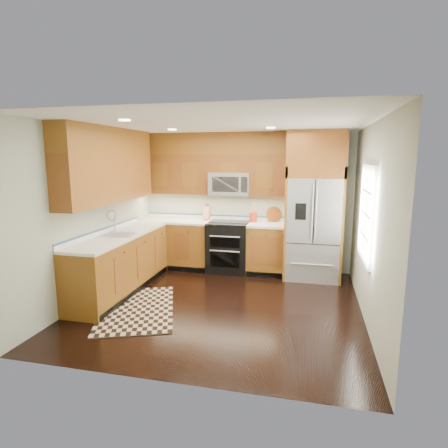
% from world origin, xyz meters
% --- Properties ---
extents(ground, '(4.00, 4.00, 0.00)m').
position_xyz_m(ground, '(0.00, 0.00, 0.00)').
color(ground, black).
rests_on(ground, ground).
extents(wall_back, '(4.00, 0.02, 2.60)m').
position_xyz_m(wall_back, '(0.00, 2.00, 1.30)').
color(wall_back, '#B0B6A4').
rests_on(wall_back, ground).
extents(wall_left, '(0.02, 4.00, 2.60)m').
position_xyz_m(wall_left, '(-2.00, 0.00, 1.30)').
color(wall_left, '#B0B6A4').
rests_on(wall_left, ground).
extents(wall_right, '(0.02, 4.00, 2.60)m').
position_xyz_m(wall_right, '(2.00, 0.00, 1.30)').
color(wall_right, '#B0B6A4').
rests_on(wall_right, ground).
extents(window, '(0.04, 1.10, 1.30)m').
position_xyz_m(window, '(1.98, 0.20, 1.40)').
color(window, white).
rests_on(window, ground).
extents(base_cabinets, '(2.85, 3.00, 0.90)m').
position_xyz_m(base_cabinets, '(-1.23, 0.90, 0.45)').
color(base_cabinets, '#8B591A').
rests_on(base_cabinets, ground).
extents(countertop, '(2.86, 3.01, 0.04)m').
position_xyz_m(countertop, '(-1.09, 1.01, 0.92)').
color(countertop, white).
rests_on(countertop, base_cabinets).
extents(upper_cabinets, '(2.85, 3.00, 1.15)m').
position_xyz_m(upper_cabinets, '(-1.15, 1.09, 2.02)').
color(upper_cabinets, brown).
rests_on(upper_cabinets, ground).
extents(range, '(0.76, 0.67, 0.95)m').
position_xyz_m(range, '(-0.25, 1.67, 0.47)').
color(range, black).
rests_on(range, ground).
extents(microwave, '(0.76, 0.40, 0.42)m').
position_xyz_m(microwave, '(-0.25, 1.80, 1.66)').
color(microwave, '#B2B2B7').
rests_on(microwave, ground).
extents(refrigerator, '(0.98, 0.75, 2.60)m').
position_xyz_m(refrigerator, '(1.30, 1.63, 1.30)').
color(refrigerator, '#B2B2B7').
rests_on(refrigerator, ground).
extents(sink_faucet, '(0.54, 0.44, 0.37)m').
position_xyz_m(sink_faucet, '(-1.73, 0.23, 0.99)').
color(sink_faucet, '#B2B2B7').
rests_on(sink_faucet, countertop).
extents(rug, '(1.54, 1.93, 0.01)m').
position_xyz_m(rug, '(-1.13, -0.43, 0.01)').
color(rug, black).
rests_on(rug, ground).
extents(knife_block, '(0.11, 0.16, 0.32)m').
position_xyz_m(knife_block, '(-0.74, 1.91, 1.07)').
color(knife_block, tan).
rests_on(knife_block, countertop).
extents(utensil_crock, '(0.16, 0.16, 0.38)m').
position_xyz_m(utensil_crock, '(0.19, 1.83, 1.07)').
color(utensil_crock, red).
rests_on(utensil_crock, countertop).
extents(cutting_board, '(0.38, 0.38, 0.02)m').
position_xyz_m(cutting_board, '(0.57, 1.94, 0.95)').
color(cutting_board, brown).
rests_on(cutting_board, countertop).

